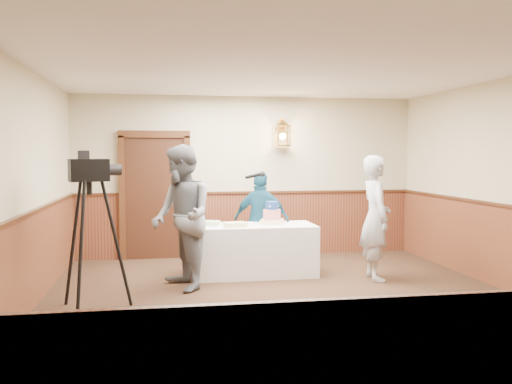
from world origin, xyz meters
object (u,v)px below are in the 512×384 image
(tiered_cake, at_px, (272,215))
(assistant_p, at_px, (261,220))
(display_table, at_px, (254,250))
(sheet_cake_yellow, at_px, (235,224))
(sheet_cake_green, at_px, (210,223))
(baker, at_px, (375,218))
(tv_camera_rig, at_px, (90,243))
(interviewer, at_px, (182,217))

(tiered_cake, relative_size, assistant_p, 0.27)
(display_table, relative_size, sheet_cake_yellow, 5.87)
(sheet_cake_green, relative_size, assistant_p, 0.18)
(baker, relative_size, tv_camera_rig, 1.02)
(sheet_cake_green, relative_size, baker, 0.16)
(sheet_cake_yellow, xyz_separation_m, sheet_cake_green, (-0.35, 0.19, 0.00))
(tv_camera_rig, bearing_deg, baker, -4.04)
(tiered_cake, bearing_deg, interviewer, -151.23)
(sheet_cake_green, bearing_deg, sheet_cake_yellow, -29.26)
(interviewer, distance_m, assistant_p, 1.72)
(tiered_cake, distance_m, sheet_cake_yellow, 0.63)
(sheet_cake_yellow, xyz_separation_m, assistant_p, (0.50, 0.60, -0.02))
(tiered_cake, height_order, sheet_cake_green, tiered_cake)
(display_table, xyz_separation_m, sheet_cake_yellow, (-0.30, -0.15, 0.41))
(tiered_cake, relative_size, tv_camera_rig, 0.24)
(tiered_cake, height_order, sheet_cake_yellow, tiered_cake)
(display_table, height_order, baker, baker)
(assistant_p, height_order, tv_camera_rig, tv_camera_rig)
(display_table, height_order, tv_camera_rig, tv_camera_rig)
(baker, bearing_deg, sheet_cake_green, 79.43)
(tv_camera_rig, bearing_deg, assistant_p, 22.14)
(tiered_cake, height_order, assistant_p, assistant_p)
(interviewer, xyz_separation_m, baker, (2.74, 0.12, -0.07))
(baker, relative_size, assistant_p, 1.17)
(tiered_cake, xyz_separation_m, sheet_cake_green, (-0.93, -0.02, -0.10))
(sheet_cake_yellow, xyz_separation_m, tv_camera_rig, (-1.83, -1.35, -0.00))
(baker, bearing_deg, assistant_p, 59.42)
(sheet_cake_yellow, xyz_separation_m, baker, (1.96, -0.42, 0.11))
(sheet_cake_green, bearing_deg, interviewer, -120.44)
(sheet_cake_green, xyz_separation_m, assistant_p, (0.84, 0.41, -0.02))
(tiered_cake, bearing_deg, tv_camera_rig, -147.23)
(sheet_cake_green, bearing_deg, baker, -14.80)
(tiered_cake, height_order, interviewer, interviewer)
(tiered_cake, xyz_separation_m, interviewer, (-1.36, -0.75, 0.08))
(tiered_cake, xyz_separation_m, baker, (1.38, -0.63, 0.01))
(sheet_cake_yellow, distance_m, interviewer, 0.96)
(sheet_cake_green, xyz_separation_m, interviewer, (-0.43, -0.73, 0.18))
(display_table, distance_m, sheet_cake_green, 0.77)
(sheet_cake_yellow, distance_m, sheet_cake_green, 0.40)
(display_table, height_order, assistant_p, assistant_p)
(assistant_p, bearing_deg, tv_camera_rig, 64.26)
(tiered_cake, relative_size, sheet_cake_yellow, 1.35)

